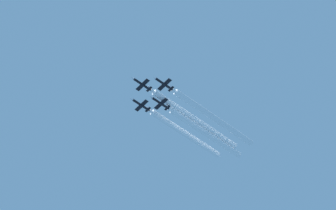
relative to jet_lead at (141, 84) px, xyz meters
name	(u,v)px	position (x,y,z in m)	size (l,w,h in m)	color
jet_lead	(141,84)	(0.00, 0.00, 0.00)	(8.22, 11.97, 2.88)	black
jet_left_wingman	(163,84)	(-7.84, -6.71, -1.82)	(8.22, 11.97, 2.88)	black
jet_right_wingman	(140,104)	(8.93, -6.66, -1.60)	(8.22, 11.97, 2.88)	black
jet_slot	(160,103)	(1.08, -12.15, -3.20)	(8.22, 11.97, 2.88)	black
smoke_trail_lead	(194,119)	(0.00, -33.14, -0.03)	(2.94, 55.34, 2.94)	white
smoke_trail_left_wingman	(213,117)	(-7.84, -38.27, -1.85)	(2.94, 52.18, 2.94)	white
smoke_trail_right_wingman	(185,133)	(8.93, -34.87, -1.63)	(2.94, 45.47, 2.94)	white
smoke_trail_slot	(205,133)	(1.08, -41.18, -3.23)	(2.94, 47.11, 2.94)	white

